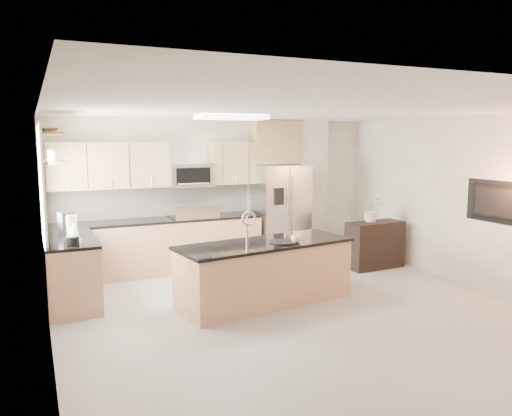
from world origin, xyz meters
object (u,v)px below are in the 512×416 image
cup (296,239)px  platter (284,242)px  credenza (375,245)px  coffee_maker (66,224)px  television (493,202)px  range (193,242)px  island (265,272)px  microwave (190,175)px  kettle (74,231)px  flower_vase (371,204)px  refrigerator (280,213)px  blender (72,232)px  bowl (49,129)px

cup → platter: size_ratio=0.36×
credenza → coffee_maker: 5.08m
platter → television: bearing=-16.1°
coffee_maker → television: television is taller
cup → television: size_ratio=0.13×
range → television: size_ratio=1.06×
island → cup: 0.64m
microwave → television: size_ratio=0.71×
kettle → island: bearing=-20.6°
flower_vase → television: (0.64, -1.97, 0.22)m
television → platter: bearing=73.9°
credenza → refrigerator: bearing=134.2°
platter → kettle: kettle is taller
refrigerator → blender: 4.06m
flower_vase → microwave: bearing=156.0°
range → microwave: size_ratio=1.50×
bowl → range: bearing=21.5°
cup → range: bearing=107.1°
coffee_maker → platter: bearing=-27.3°
coffee_maker → refrigerator: bearing=12.7°
refrigerator → credenza: refrigerator is taller
microwave → refrigerator: 1.82m
island → cup: bearing=-39.5°
blender → kettle: blender is taller
platter → blender: size_ratio=1.01×
island → bowl: bowl is taller
island → credenza: bearing=11.7°
kettle → coffee_maker: size_ratio=0.85×
credenza → coffee_maker: bearing=173.2°
cup → blender: size_ratio=0.36×
credenza → blender: 5.07m
microwave → television: microwave is taller
island → platter: bearing=-40.8°
island → television: 3.42m
microwave → coffee_maker: size_ratio=2.32×
range → flower_vase: flower_vase is taller
blender → flower_vase: flower_vase is taller
credenza → flower_vase: (-0.06, 0.06, 0.72)m
coffee_maker → bowl: bowl is taller
island → blender: blender is taller
platter → flower_vase: flower_vase is taller
microwave → bowl: size_ratio=2.37×
cup → blender: bearing=165.3°
refrigerator → credenza: (1.27, -1.17, -0.48)m
blender → television: size_ratio=0.36×
bowl → blender: bearing=-76.6°
television → flower_vase: bearing=17.9°
microwave → coffee_maker: bearing=-154.1°
platter → credenza: bearing=24.2°
microwave → refrigerator: size_ratio=0.43×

